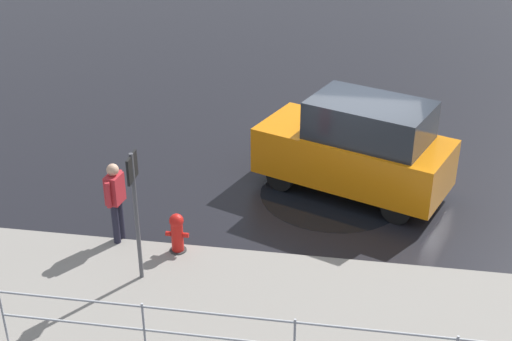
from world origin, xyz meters
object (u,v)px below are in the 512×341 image
Objects in this scene: fire_hydrant at (177,234)px; pedestrian at (115,197)px; sign_post at (135,199)px; moving_hatchback at (357,147)px.

fire_hydrant is 0.50× the size of pedestrian.
fire_hydrant is at bearing -115.13° from sign_post.
moving_hatchback is 2.63× the size of pedestrian.
pedestrian reaches higher than fire_hydrant.
moving_hatchback is 5.30× the size of fire_hydrant.
sign_post is at bearing 46.52° from moving_hatchback.
sign_post reaches higher than fire_hydrant.
pedestrian is 1.44m from sign_post.
pedestrian is (4.25, 2.63, -0.07)m from moving_hatchback.
fire_hydrant is (3.08, 2.81, -0.63)m from moving_hatchback.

